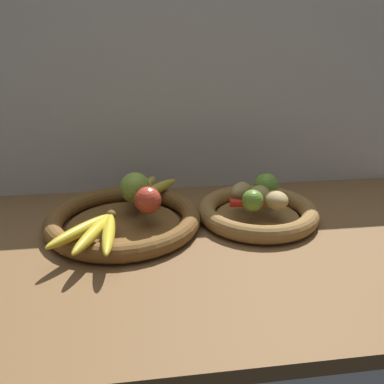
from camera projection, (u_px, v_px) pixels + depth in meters
ground_plane at (201, 233)px, 97.66cm from camera, size 140.00×90.00×3.00cm
back_wall at (186, 98)px, 114.76cm from camera, size 140.00×3.00×55.00cm
fruit_bowl_left at (124, 220)px, 96.67cm from camera, size 37.95×37.95×4.43cm
fruit_bowl_right at (257, 212)px, 100.92cm from camera, size 30.76×30.76×4.43cm
apple_green_back at (135, 188)px, 99.60cm from camera, size 7.80×7.80×7.80cm
apple_red_right at (148, 200)px, 93.63cm from camera, size 6.55×6.55×6.55cm
banana_bunch_front at (95, 231)px, 82.60cm from camera, size 14.17×19.58×2.62cm
banana_bunch_back at (145, 188)px, 106.50cm from camera, size 15.16×17.88×2.69cm
potato_oblong at (241, 191)px, 101.48cm from camera, size 8.28×8.31×4.65cm
potato_large at (259, 195)px, 99.18cm from camera, size 7.56×7.03×4.73cm
potato_small at (276, 200)px, 96.52cm from camera, size 6.59×7.42×4.36cm
lime_near at (253, 200)px, 94.90cm from camera, size 5.32×5.32×5.32cm
lime_far at (266, 185)px, 103.11cm from camera, size 6.38×6.38×6.38cm
chili_pepper at (252, 204)px, 96.82cm from camera, size 11.11×5.34×2.30cm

